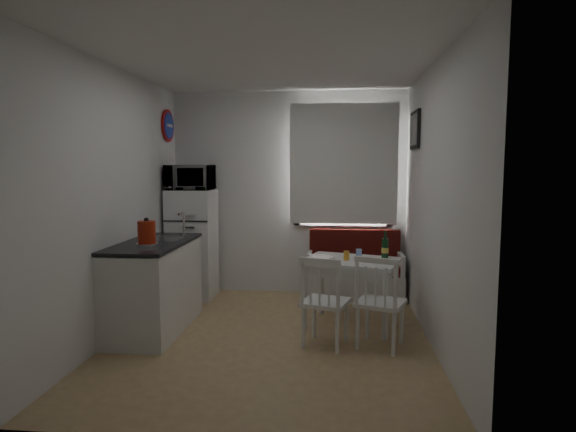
% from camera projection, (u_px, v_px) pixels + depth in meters
% --- Properties ---
extents(floor, '(3.00, 3.50, 0.02)m').
position_uv_depth(floor, '(271.00, 339.00, 4.62)').
color(floor, '#A18356').
rests_on(floor, ground).
extents(ceiling, '(3.00, 3.50, 0.02)m').
position_uv_depth(ceiling, '(270.00, 61.00, 4.35)').
color(ceiling, white).
rests_on(ceiling, wall_back).
extents(wall_back, '(3.00, 0.02, 2.60)m').
position_uv_depth(wall_back, '(289.00, 193.00, 6.21)').
color(wall_back, white).
rests_on(wall_back, floor).
extents(wall_front, '(3.00, 0.02, 2.60)m').
position_uv_depth(wall_front, '(229.00, 228.00, 2.75)').
color(wall_front, white).
rests_on(wall_front, floor).
extents(wall_left, '(0.02, 3.50, 2.60)m').
position_uv_depth(wall_left, '(116.00, 203.00, 4.63)').
color(wall_left, white).
rests_on(wall_left, floor).
extents(wall_right, '(0.02, 3.50, 2.60)m').
position_uv_depth(wall_right, '(435.00, 205.00, 4.33)').
color(wall_right, white).
rests_on(wall_right, floor).
extents(window, '(1.22, 0.06, 1.47)m').
position_uv_depth(window, '(343.00, 168.00, 6.08)').
color(window, white).
rests_on(window, wall_back).
extents(curtain, '(1.35, 0.02, 1.50)m').
position_uv_depth(curtain, '(343.00, 164.00, 6.01)').
color(curtain, white).
rests_on(curtain, wall_back).
extents(kitchen_counter, '(0.62, 1.32, 1.16)m').
position_uv_depth(kitchen_counter, '(155.00, 285.00, 4.84)').
color(kitchen_counter, white).
rests_on(kitchen_counter, floor).
extents(wall_sign, '(0.03, 0.40, 0.40)m').
position_uv_depth(wall_sign, '(169.00, 126.00, 5.97)').
color(wall_sign, '#193197').
rests_on(wall_sign, wall_left).
extents(picture_frame, '(0.04, 0.52, 0.42)m').
position_uv_depth(picture_frame, '(415.00, 130.00, 5.35)').
color(picture_frame, black).
rests_on(picture_frame, wall_right).
extents(bench, '(1.19, 0.46, 0.85)m').
position_uv_depth(bench, '(354.00, 276.00, 6.00)').
color(bench, white).
rests_on(bench, floor).
extents(dining_table, '(1.08, 0.89, 0.70)m').
position_uv_depth(dining_table, '(351.00, 267.00, 4.93)').
color(dining_table, white).
rests_on(dining_table, floor).
extents(chair_left, '(0.49, 0.48, 0.45)m').
position_uv_depth(chair_left, '(325.00, 292.00, 4.32)').
color(chair_left, white).
rests_on(chair_left, floor).
extents(chair_right, '(0.51, 0.51, 0.46)m').
position_uv_depth(chair_right, '(382.00, 293.00, 4.27)').
color(chair_right, white).
rests_on(chair_right, floor).
extents(fridge, '(0.54, 0.54, 1.36)m').
position_uv_depth(fridge, '(193.00, 244.00, 6.05)').
color(fridge, white).
rests_on(fridge, floor).
extents(microwave, '(0.56, 0.38, 0.31)m').
position_uv_depth(microwave, '(190.00, 177.00, 5.91)').
color(microwave, white).
rests_on(microwave, fridge).
extents(kettle, '(0.20, 0.20, 0.26)m').
position_uv_depth(kettle, '(147.00, 233.00, 4.49)').
color(kettle, '#A3220D').
rests_on(kettle, kitchen_counter).
extents(wine_bottle, '(0.07, 0.07, 0.29)m').
position_uv_depth(wine_bottle, '(385.00, 244.00, 4.98)').
color(wine_bottle, '#123A1B').
rests_on(wine_bottle, dining_table).
extents(drinking_glass_orange, '(0.06, 0.06, 0.10)m').
position_uv_depth(drinking_glass_orange, '(346.00, 256.00, 4.88)').
color(drinking_glass_orange, orange).
rests_on(drinking_glass_orange, dining_table).
extents(drinking_glass_blue, '(0.06, 0.06, 0.10)m').
position_uv_depth(drinking_glass_blue, '(359.00, 254.00, 4.96)').
color(drinking_glass_blue, '#8FB3F4').
rests_on(drinking_glass_blue, dining_table).
extents(plate, '(0.26, 0.26, 0.02)m').
position_uv_depth(plate, '(322.00, 258.00, 4.97)').
color(plate, white).
rests_on(plate, dining_table).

